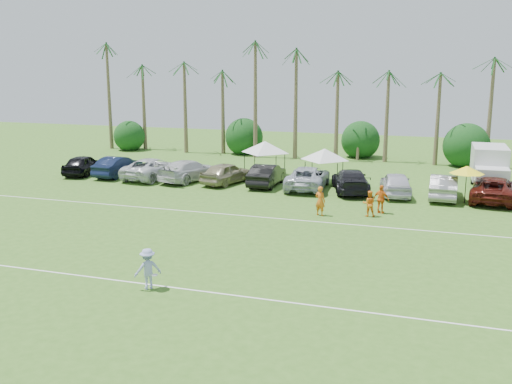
% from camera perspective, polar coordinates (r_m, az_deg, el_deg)
% --- Properties ---
extents(ground, '(120.00, 120.00, 0.00)m').
position_cam_1_polar(ground, '(24.36, -17.83, -9.83)').
color(ground, '#39651E').
rests_on(ground, ground).
extents(field_lines, '(80.00, 12.10, 0.01)m').
position_cam_1_polar(field_lines, '(30.78, -9.17, -4.71)').
color(field_lines, white).
rests_on(field_lines, ground).
extents(palm_tree_0, '(2.40, 2.40, 8.90)m').
position_cam_1_polar(palm_tree_0, '(66.48, -14.72, 10.69)').
color(palm_tree_0, brown).
rests_on(palm_tree_0, ground).
extents(palm_tree_1, '(2.40, 2.40, 9.90)m').
position_cam_1_polar(palm_tree_1, '(63.92, -10.90, 11.61)').
color(palm_tree_1, brown).
rests_on(palm_tree_1, ground).
extents(palm_tree_2, '(2.40, 2.40, 10.90)m').
position_cam_1_polar(palm_tree_2, '(61.69, -6.75, 12.52)').
color(palm_tree_2, brown).
rests_on(palm_tree_2, ground).
extents(palm_tree_3, '(2.40, 2.40, 11.90)m').
position_cam_1_polar(palm_tree_3, '(60.15, -3.21, 13.40)').
color(palm_tree_3, brown).
rests_on(palm_tree_3, ground).
extents(palm_tree_4, '(2.40, 2.40, 8.90)m').
position_cam_1_polar(palm_tree_4, '(58.84, 0.53, 10.92)').
color(palm_tree_4, brown).
rests_on(palm_tree_4, ground).
extents(palm_tree_5, '(2.40, 2.40, 9.90)m').
position_cam_1_polar(palm_tree_5, '(57.75, 4.40, 11.73)').
color(palm_tree_5, brown).
rests_on(palm_tree_5, ground).
extents(palm_tree_6, '(2.40, 2.40, 10.90)m').
position_cam_1_polar(palm_tree_6, '(56.94, 8.42, 12.49)').
color(palm_tree_6, brown).
rests_on(palm_tree_6, ground).
extents(palm_tree_7, '(2.40, 2.40, 11.90)m').
position_cam_1_polar(palm_tree_7, '(56.42, 12.56, 13.20)').
color(palm_tree_7, brown).
rests_on(palm_tree_7, ground).
extents(palm_tree_8, '(2.40, 2.40, 8.90)m').
position_cam_1_polar(palm_tree_8, '(56.15, 17.60, 10.29)').
color(palm_tree_8, brown).
rests_on(palm_tree_8, ground).
extents(palm_tree_9, '(2.40, 2.40, 9.90)m').
position_cam_1_polar(palm_tree_9, '(56.31, 22.84, 10.80)').
color(palm_tree_9, brown).
rests_on(palm_tree_9, ground).
extents(bush_tree_0, '(4.00, 4.00, 4.00)m').
position_cam_1_polar(bush_tree_0, '(66.16, -11.78, 5.89)').
color(bush_tree_0, brown).
rests_on(bush_tree_0, ground).
extents(bush_tree_1, '(4.00, 4.00, 4.00)m').
position_cam_1_polar(bush_tree_1, '(60.82, -1.01, 5.60)').
color(bush_tree_1, brown).
rests_on(bush_tree_1, ground).
extents(bush_tree_2, '(4.00, 4.00, 4.00)m').
position_cam_1_polar(bush_tree_2, '(58.07, 10.31, 5.08)').
color(bush_tree_2, brown).
rests_on(bush_tree_2, ground).
extents(bush_tree_3, '(4.00, 4.00, 4.00)m').
position_cam_1_polar(bush_tree_3, '(57.63, 20.23, 4.47)').
color(bush_tree_3, brown).
rests_on(bush_tree_3, ground).
extents(sideline_player_a, '(0.77, 0.61, 1.83)m').
position_cam_1_polar(sideline_player_a, '(35.27, 6.43, -0.89)').
color(sideline_player_a, orange).
rests_on(sideline_player_a, ground).
extents(sideline_player_b, '(0.90, 0.77, 1.60)m').
position_cam_1_polar(sideline_player_b, '(35.54, 11.24, -1.14)').
color(sideline_player_b, orange).
rests_on(sideline_player_b, ground).
extents(sideline_player_c, '(1.14, 0.78, 1.80)m').
position_cam_1_polar(sideline_player_c, '(36.42, 12.41, -0.71)').
color(sideline_player_c, orange).
rests_on(sideline_player_c, ground).
extents(box_truck, '(2.46, 6.21, 3.19)m').
position_cam_1_polar(box_truck, '(45.65, 22.32, 2.29)').
color(box_truck, silver).
rests_on(box_truck, ground).
extents(canopy_tent_left, '(4.20, 4.20, 3.41)m').
position_cam_1_polar(canopy_tent_left, '(47.81, 0.91, 5.10)').
color(canopy_tent_left, black).
rests_on(canopy_tent_left, ground).
extents(canopy_tent_right, '(3.92, 3.92, 3.17)m').
position_cam_1_polar(canopy_tent_right, '(45.14, 6.89, 4.33)').
color(canopy_tent_right, black).
rests_on(canopy_tent_right, ground).
extents(market_umbrella, '(2.28, 2.28, 2.54)m').
position_cam_1_polar(market_umbrella, '(40.52, 20.35, 2.10)').
color(market_umbrella, black).
rests_on(market_umbrella, ground).
extents(frisbee_player, '(1.26, 1.22, 1.73)m').
position_cam_1_polar(frisbee_player, '(24.03, -10.77, -7.55)').
color(frisbee_player, '#97A1D7').
rests_on(frisbee_player, ground).
extents(parked_car_0, '(2.76, 5.23, 1.70)m').
position_cam_1_polar(parked_car_0, '(50.75, -16.88, 2.63)').
color(parked_car_0, black).
rests_on(parked_car_0, ground).
extents(parked_car_1, '(2.05, 5.23, 1.70)m').
position_cam_1_polar(parked_car_1, '(49.14, -13.64, 2.51)').
color(parked_car_1, '#0E1732').
rests_on(parked_car_1, ground).
extents(parked_car_2, '(3.42, 6.36, 1.70)m').
position_cam_1_polar(parked_car_2, '(47.52, -10.30, 2.34)').
color(parked_car_2, silver).
rests_on(parked_car_2, ground).
extents(parked_car_3, '(3.85, 6.27, 1.70)m').
position_cam_1_polar(parked_car_3, '(46.11, -6.71, 2.15)').
color(parked_car_3, silver).
rests_on(parked_car_3, ground).
extents(parked_car_4, '(3.26, 5.33, 1.70)m').
position_cam_1_polar(parked_car_4, '(44.78, -2.98, 1.91)').
color(parked_car_4, gray).
rests_on(parked_car_4, ground).
extents(parked_car_5, '(1.84, 5.16, 1.70)m').
position_cam_1_polar(parked_car_5, '(43.94, 1.08, 1.73)').
color(parked_car_5, black).
rests_on(parked_car_5, ground).
extents(parked_car_6, '(3.25, 6.29, 1.70)m').
position_cam_1_polar(parked_car_6, '(43.03, 5.19, 1.45)').
color(parked_car_6, '#AFB5BF').
rests_on(parked_car_6, ground).
extents(parked_car_7, '(3.86, 6.27, 1.70)m').
position_cam_1_polar(parked_car_7, '(42.27, 9.43, 1.13)').
color(parked_car_7, black).
rests_on(parked_car_7, ground).
extents(parked_car_8, '(2.79, 5.24, 1.70)m').
position_cam_1_polar(parked_car_8, '(41.74, 13.80, 0.80)').
color(parked_car_8, silver).
rests_on(parked_car_8, ground).
extents(parked_car_9, '(1.89, 5.18, 1.70)m').
position_cam_1_polar(parked_car_9, '(41.73, 18.26, 0.53)').
color(parked_car_9, gray).
rests_on(parked_car_9, ground).
extents(parked_car_10, '(3.48, 6.38, 1.70)m').
position_cam_1_polar(parked_car_10, '(42.05, 22.68, 0.28)').
color(parked_car_10, '#531610').
rests_on(parked_car_10, ground).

